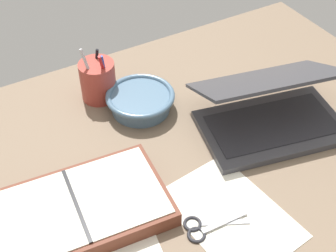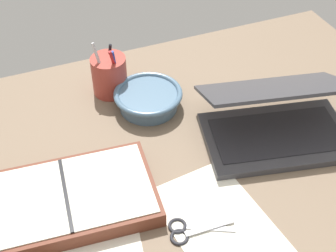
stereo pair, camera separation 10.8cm
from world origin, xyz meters
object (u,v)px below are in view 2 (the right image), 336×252
object	(u,v)px
scissors	(187,230)
planner	(67,200)
pen_cup	(109,75)
laptop	(276,120)
bowl	(148,98)

from	to	relation	value
scissors	planner	bearing A→B (deg)	158.19
pen_cup	scissors	bearing A→B (deg)	-88.59
laptop	planner	xyz separation A→B (cm)	(-52.51, -3.18, -2.58)
planner	pen_cup	bearing A→B (deg)	65.22
laptop	planner	bearing A→B (deg)	-164.50
laptop	bowl	xyz separation A→B (cm)	(-25.53, 21.21, -1.71)
pen_cup	scissors	world-z (taller)	pen_cup
scissors	pen_cup	bearing A→B (deg)	105.68
bowl	laptop	bearing A→B (deg)	-39.71
laptop	scissors	bearing A→B (deg)	-137.58
pen_cup	laptop	bearing A→B (deg)	-43.74
laptop	planner	size ratio (longest dim) A/B	1.02
pen_cup	planner	world-z (taller)	pen_cup
bowl	planner	xyz separation A→B (cm)	(-26.98, -24.39, -0.87)
pen_cup	planner	xyz separation A→B (cm)	(-19.77, -34.52, -3.42)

